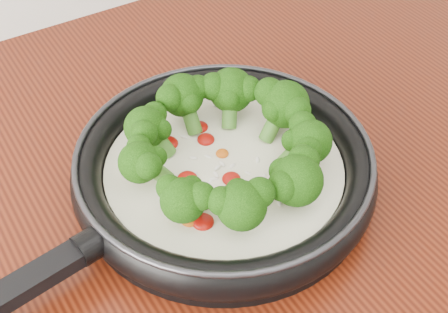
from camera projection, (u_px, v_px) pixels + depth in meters
skillet at (223, 166)px, 0.71m from camera, size 0.55×0.39×0.10m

